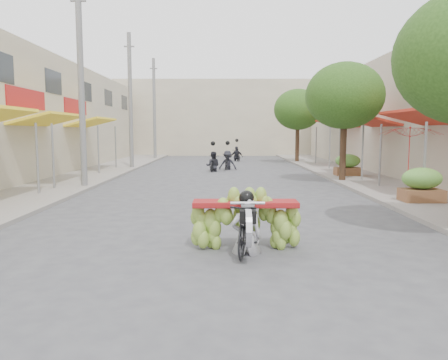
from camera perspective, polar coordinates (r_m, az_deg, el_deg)
ground at (r=5.70m, az=-1.46°, el=-16.98°), size 120.00×120.00×0.00m
sidewalk_left at (r=21.56m, az=-19.38°, el=0.16°), size 4.00×60.00×0.12m
sidewalk_right at (r=21.48m, az=18.59°, el=0.17°), size 4.00×60.00×0.12m
far_building at (r=43.25m, az=-0.24°, el=8.02°), size 20.00×6.00×7.00m
utility_pole_mid at (r=18.18m, az=-18.16°, el=11.64°), size 0.60×0.24×8.00m
utility_pole_far at (r=26.87m, az=-12.13°, el=10.01°), size 0.60×0.24×8.00m
utility_pole_back at (r=35.71m, az=-9.09°, el=9.14°), size 0.60×0.24×8.00m
street_tree_mid at (r=20.00m, az=15.48°, el=10.52°), size 3.40×3.40×5.25m
street_tree_far at (r=31.71m, az=9.62°, el=9.04°), size 3.40×3.40×5.25m
produce_crate_mid at (r=14.64m, az=24.43°, el=-0.26°), size 1.20×0.88×1.16m
produce_crate_far at (r=22.13m, az=15.86°, el=2.13°), size 1.20×0.88×1.16m
banana_motorbike at (r=8.23m, az=2.87°, el=-4.75°), size 2.20×1.86×1.98m
market_umbrella at (r=15.34m, az=23.26°, el=6.71°), size 2.13×2.13×1.77m
pedestrian at (r=22.25m, az=15.26°, el=2.58°), size 0.84×0.63×1.50m
bg_motorbike_a at (r=24.72m, az=-1.45°, el=2.88°), size 0.85×1.61×1.95m
bg_motorbike_b at (r=25.70m, az=0.47°, el=3.29°), size 1.14×1.58×1.95m
bg_motorbike_c at (r=33.17m, az=1.68°, el=3.88°), size 1.07×1.61×1.95m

